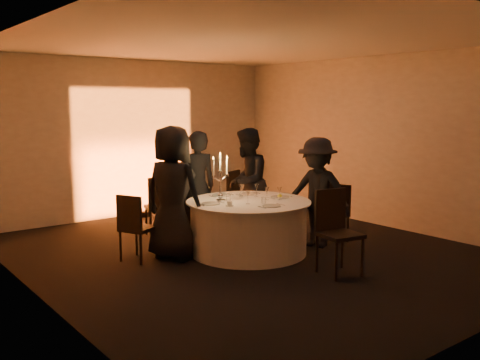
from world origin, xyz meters
TOP-DOWN VIEW (x-y plane):
  - floor at (0.00, 0.00)m, footprint 7.00×7.00m
  - ceiling at (0.00, 0.00)m, footprint 7.00×7.00m
  - wall_back at (0.00, 3.50)m, footprint 7.00×0.00m
  - wall_left at (-3.00, 0.00)m, footprint 0.00×7.00m
  - wall_right at (3.00, 0.00)m, footprint 0.00×7.00m
  - uplighter_fixture at (0.00, 3.20)m, footprint 0.25×0.12m
  - banquet_table at (0.00, 0.00)m, footprint 1.80×1.80m
  - chair_left at (-1.51, 0.61)m, footprint 0.54×0.54m
  - chair_back_left at (-0.55, 1.58)m, footprint 0.55×0.55m
  - chair_back_right at (0.77, 1.55)m, footprint 0.58×0.58m
  - chair_right at (1.47, -0.35)m, footprint 0.49×0.48m
  - chair_front at (0.30, -1.40)m, footprint 0.55×0.55m
  - guest_left at (-1.01, 0.42)m, footprint 0.90×1.07m
  - guest_back_left at (-0.22, 1.03)m, footprint 0.71×0.54m
  - guest_back_right at (0.72, 0.94)m, footprint 1.09×1.05m
  - guest_right at (1.05, -0.35)m, footprint 0.93×1.21m
  - plate_left at (-0.57, 0.13)m, footprint 0.36×0.26m
  - plate_back_left at (-0.05, 0.59)m, footprint 0.36×0.28m
  - plate_back_right at (0.35, 0.44)m, footprint 0.35×0.29m
  - plate_right at (0.54, -0.07)m, footprint 0.36×0.28m
  - plate_front at (-0.02, -0.53)m, footprint 0.36×0.25m
  - coffee_cup at (-0.46, -0.16)m, footprint 0.11×0.11m
  - candelabra at (-0.34, 0.23)m, footprint 0.30×0.14m
  - wine_glass_a at (0.39, -0.23)m, footprint 0.07×0.07m
  - wine_glass_b at (0.31, 0.20)m, footprint 0.07×0.07m
  - wine_glass_c at (0.25, -0.11)m, footprint 0.07×0.07m
  - wine_glass_d at (0.11, 0.32)m, footprint 0.07×0.07m
  - wine_glass_e at (-0.16, -0.19)m, footprint 0.07×0.07m
  - tumbler_a at (-0.24, 0.17)m, footprint 0.07×0.07m
  - tumbler_b at (0.03, -0.30)m, footprint 0.07×0.07m

SIDE VIEW (x-z plane):
  - floor at x=0.00m, z-range 0.00..0.00m
  - uplighter_fixture at x=0.00m, z-range 0.00..0.10m
  - banquet_table at x=0.00m, z-range 0.00..0.77m
  - chair_right at x=1.47m, z-range 0.05..0.96m
  - chair_left at x=-1.51m, z-range 0.06..0.99m
  - chair_back_right at x=0.77m, z-range 0.06..1.06m
  - chair_back_left at x=-0.55m, z-range 0.06..1.07m
  - chair_front at x=0.30m, z-range 0.07..1.15m
  - plate_front at x=-0.02m, z-range 0.77..0.78m
  - plate_left at x=-0.57m, z-range 0.77..0.78m
  - plate_back_left at x=-0.05m, z-range 0.77..0.78m
  - plate_back_right at x=0.35m, z-range 0.77..0.78m
  - plate_right at x=0.54m, z-range 0.74..0.83m
  - coffee_cup at x=-0.46m, z-range 0.77..0.83m
  - tumbler_a at x=-0.24m, z-range 0.77..0.86m
  - tumbler_b at x=0.03m, z-range 0.77..0.86m
  - guest_right at x=1.05m, z-range 0.00..1.66m
  - guest_back_left at x=-0.22m, z-range 0.00..1.74m
  - guest_back_right at x=0.72m, z-range 0.00..1.76m
  - wine_glass_a at x=0.39m, z-range 0.81..1.00m
  - wine_glass_b at x=0.31m, z-range 0.81..1.00m
  - wine_glass_c at x=0.25m, z-range 0.81..1.00m
  - wine_glass_d at x=0.11m, z-range 0.81..1.00m
  - wine_glass_e at x=-0.16m, z-range 0.81..1.00m
  - guest_left at x=-1.01m, z-range 0.00..1.87m
  - candelabra at x=-0.34m, z-range 0.66..1.37m
  - wall_back at x=0.00m, z-range -2.00..5.00m
  - wall_left at x=-3.00m, z-range -2.00..5.00m
  - wall_right at x=3.00m, z-range -2.00..5.00m
  - ceiling at x=0.00m, z-range 3.00..3.00m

